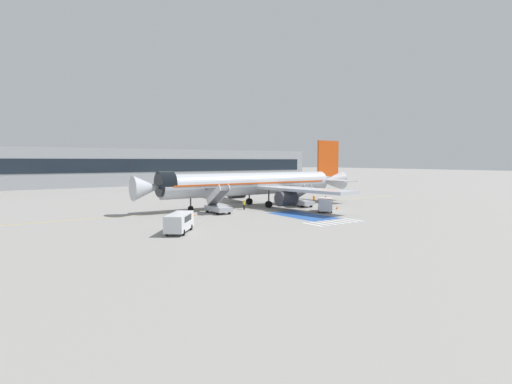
{
  "coord_description": "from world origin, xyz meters",
  "views": [
    {
      "loc": [
        -37.07,
        -56.73,
        7.79
      ],
      "look_at": [
        0.17,
        -1.13,
        2.53
      ],
      "focal_mm": 28.0,
      "sensor_mm": 36.0,
      "label": 1
    }
  ],
  "objects_px": {
    "fuel_tanker": "(218,188)",
    "ground_crew_0": "(325,200)",
    "traffic_cone_0": "(194,215)",
    "traffic_cone_1": "(337,208)",
    "service_van_1": "(179,221)",
    "boarding_stairs_aft": "(300,201)",
    "service_van_0": "(325,204)",
    "terminal_building": "(133,167)",
    "ground_crew_2": "(244,204)",
    "airliner": "(255,184)",
    "boarding_stairs_forward": "(218,206)",
    "ground_crew_1": "(314,199)"
  },
  "relations": [
    {
      "from": "airliner",
      "to": "fuel_tanker",
      "type": "distance_m",
      "value": 23.92
    },
    {
      "from": "service_van_0",
      "to": "ground_crew_0",
      "type": "relative_size",
      "value": 2.75
    },
    {
      "from": "airliner",
      "to": "service_van_0",
      "type": "distance_m",
      "value": 13.38
    },
    {
      "from": "fuel_tanker",
      "to": "service_van_0",
      "type": "bearing_deg",
      "value": 170.85
    },
    {
      "from": "boarding_stairs_forward",
      "to": "service_van_1",
      "type": "bearing_deg",
      "value": -133.29
    },
    {
      "from": "service_van_1",
      "to": "airliner",
      "type": "bearing_deg",
      "value": 76.21
    },
    {
      "from": "fuel_tanker",
      "to": "service_van_1",
      "type": "bearing_deg",
      "value": 138.55
    },
    {
      "from": "airliner",
      "to": "traffic_cone_0",
      "type": "bearing_deg",
      "value": 111.09
    },
    {
      "from": "traffic_cone_0",
      "to": "ground_crew_2",
      "type": "bearing_deg",
      "value": 13.81
    },
    {
      "from": "airliner",
      "to": "boarding_stairs_aft",
      "type": "xyz_separation_m",
      "value": [
        6.42,
        -4.41,
        -2.84
      ]
    },
    {
      "from": "ground_crew_1",
      "to": "ground_crew_2",
      "type": "relative_size",
      "value": 1.02
    },
    {
      "from": "traffic_cone_1",
      "to": "terminal_building",
      "type": "height_order",
      "value": "terminal_building"
    },
    {
      "from": "fuel_tanker",
      "to": "ground_crew_0",
      "type": "height_order",
      "value": "fuel_tanker"
    },
    {
      "from": "airliner",
      "to": "ground_crew_2",
      "type": "relative_size",
      "value": 26.22
    },
    {
      "from": "service_van_1",
      "to": "boarding_stairs_aft",
      "type": "bearing_deg",
      "value": 61.65
    },
    {
      "from": "fuel_tanker",
      "to": "ground_crew_1",
      "type": "height_order",
      "value": "fuel_tanker"
    },
    {
      "from": "ground_crew_2",
      "to": "terminal_building",
      "type": "height_order",
      "value": "terminal_building"
    },
    {
      "from": "service_van_0",
      "to": "fuel_tanker",
      "type": "bearing_deg",
      "value": -49.52
    },
    {
      "from": "airliner",
      "to": "terminal_building",
      "type": "bearing_deg",
      "value": -0.49
    },
    {
      "from": "airliner",
      "to": "boarding_stairs_forward",
      "type": "relative_size",
      "value": 7.95
    },
    {
      "from": "ground_crew_2",
      "to": "traffic_cone_1",
      "type": "relative_size",
      "value": 3.34
    },
    {
      "from": "ground_crew_2",
      "to": "airliner",
      "type": "bearing_deg",
      "value": 131.92
    },
    {
      "from": "fuel_tanker",
      "to": "traffic_cone_0",
      "type": "height_order",
      "value": "fuel_tanker"
    },
    {
      "from": "boarding_stairs_forward",
      "to": "traffic_cone_0",
      "type": "height_order",
      "value": "boarding_stairs_forward"
    },
    {
      "from": "fuel_tanker",
      "to": "traffic_cone_0",
      "type": "xyz_separation_m",
      "value": [
        -19.45,
        -28.55,
        -1.41
      ]
    },
    {
      "from": "airliner",
      "to": "fuel_tanker",
      "type": "bearing_deg",
      "value": -13.6
    },
    {
      "from": "terminal_building",
      "to": "fuel_tanker",
      "type": "bearing_deg",
      "value": -83.91
    },
    {
      "from": "boarding_stairs_aft",
      "to": "terminal_building",
      "type": "bearing_deg",
      "value": 94.41
    },
    {
      "from": "fuel_tanker",
      "to": "ground_crew_2",
      "type": "distance_m",
      "value": 27.8
    },
    {
      "from": "service_van_0",
      "to": "traffic_cone_0",
      "type": "height_order",
      "value": "service_van_0"
    },
    {
      "from": "traffic_cone_0",
      "to": "terminal_building",
      "type": "relative_size",
      "value": 0.0
    },
    {
      "from": "airliner",
      "to": "boarding_stairs_aft",
      "type": "relative_size",
      "value": 7.95
    },
    {
      "from": "terminal_building",
      "to": "ground_crew_0",
      "type": "bearing_deg",
      "value": -82.34
    },
    {
      "from": "boarding_stairs_aft",
      "to": "ground_crew_0",
      "type": "relative_size",
      "value": 3.15
    },
    {
      "from": "boarding_stairs_aft",
      "to": "service_van_1",
      "type": "distance_m",
      "value": 29.63
    },
    {
      "from": "service_van_0",
      "to": "traffic_cone_0",
      "type": "bearing_deg",
      "value": 21.65
    },
    {
      "from": "service_van_1",
      "to": "traffic_cone_1",
      "type": "height_order",
      "value": "service_van_1"
    },
    {
      "from": "ground_crew_1",
      "to": "ground_crew_2",
      "type": "xyz_separation_m",
      "value": [
        -14.43,
        0.47,
        -0.02
      ]
    },
    {
      "from": "ground_crew_2",
      "to": "terminal_building",
      "type": "xyz_separation_m",
      "value": [
        4.43,
        73.82,
        4.86
      ]
    },
    {
      "from": "boarding_stairs_aft",
      "to": "ground_crew_0",
      "type": "height_order",
      "value": "boarding_stairs_aft"
    },
    {
      "from": "service_van_1",
      "to": "ground_crew_0",
      "type": "xyz_separation_m",
      "value": [
        31.48,
        10.35,
        -0.3
      ]
    },
    {
      "from": "ground_crew_0",
      "to": "terminal_building",
      "type": "xyz_separation_m",
      "value": [
        -10.34,
        76.89,
        4.81
      ]
    },
    {
      "from": "ground_crew_2",
      "to": "boarding_stairs_forward",
      "type": "bearing_deg",
      "value": -69.58
    },
    {
      "from": "service_van_0",
      "to": "traffic_cone_1",
      "type": "relative_size",
      "value": 9.61
    },
    {
      "from": "fuel_tanker",
      "to": "ground_crew_0",
      "type": "distance_m",
      "value": 29.66
    },
    {
      "from": "ground_crew_0",
      "to": "boarding_stairs_forward",
      "type": "bearing_deg",
      "value": -172.0
    },
    {
      "from": "traffic_cone_0",
      "to": "traffic_cone_1",
      "type": "height_order",
      "value": "traffic_cone_1"
    },
    {
      "from": "service_van_1",
      "to": "traffic_cone_1",
      "type": "xyz_separation_m",
      "value": [
        29.62,
        5.75,
        -1.02
      ]
    },
    {
      "from": "boarding_stairs_forward",
      "to": "service_van_0",
      "type": "height_order",
      "value": "boarding_stairs_forward"
    },
    {
      "from": "ground_crew_0",
      "to": "ground_crew_2",
      "type": "distance_m",
      "value": 15.08
    }
  ]
}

